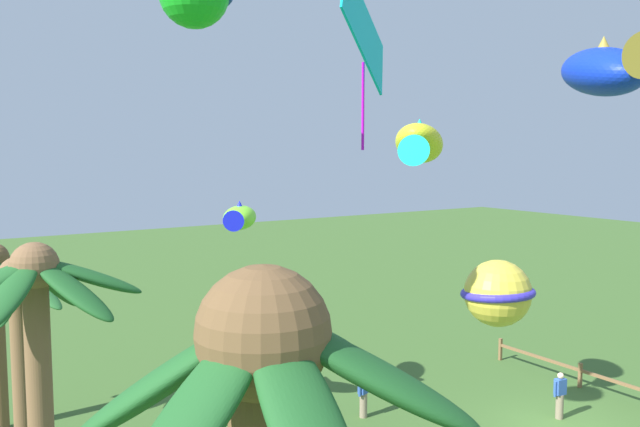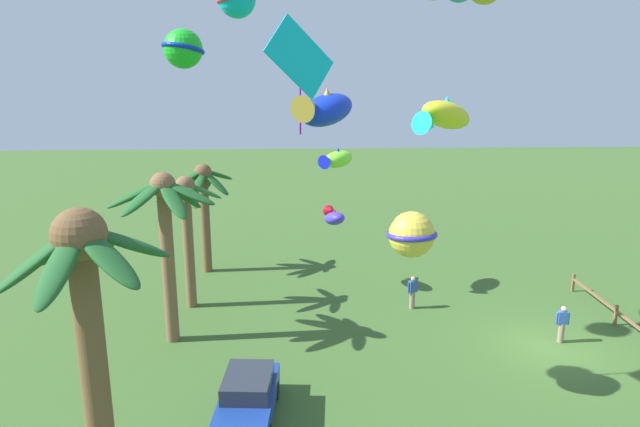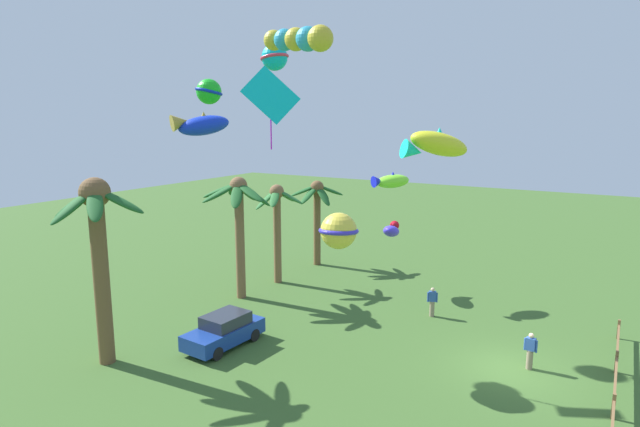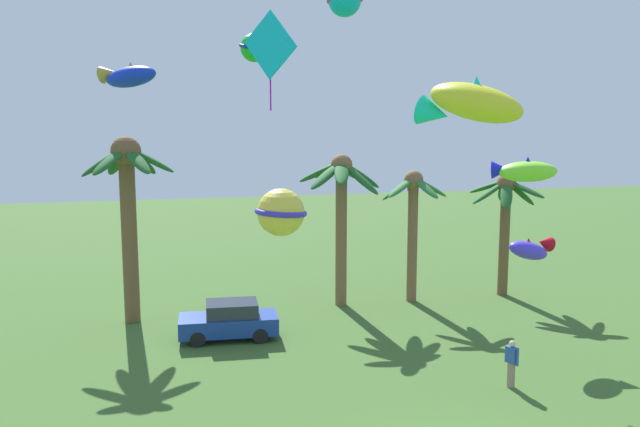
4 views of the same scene
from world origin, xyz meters
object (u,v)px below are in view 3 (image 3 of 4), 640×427
(kite_ball_4, at_px, (275,57))
(spectator_1, at_px, (432,302))
(palm_tree_0, at_px, (98,234))
(kite_ball_1, at_px, (209,92))
(kite_fish_5, at_px, (435,145))
(kite_tube_2, at_px, (299,39))
(kite_fish_8, at_px, (392,230))
(palm_tree_2, at_px, (317,204))
(palm_tree_1, at_px, (277,213))
(kite_diamond_0, at_px, (270,96))
(kite_fish_3, at_px, (391,181))
(spectator_0, at_px, (530,351))
(parked_car_0, at_px, (224,330))
(palm_tree_3, at_px, (239,208))
(kite_ball_6, at_px, (339,231))
(kite_fish_7, at_px, (201,125))

(kite_ball_4, bearing_deg, spectator_1, -64.19)
(palm_tree_0, bearing_deg, kite_ball_1, -16.77)
(kite_ball_1, xyz_separation_m, kite_fish_5, (4.97, -9.28, -2.42))
(kite_ball_1, distance_m, kite_tube_2, 7.70)
(kite_ball_4, distance_m, kite_fish_8, 12.15)
(palm_tree_2, bearing_deg, kite_ball_1, -172.37)
(kite_ball_1, xyz_separation_m, kite_fish_8, (9.77, -5.22, -7.82))
(palm_tree_1, bearing_deg, spectator_1, -93.87)
(palm_tree_1, relative_size, kite_diamond_0, 1.76)
(kite_ball_4, bearing_deg, kite_fish_3, -34.18)
(spectator_0, xyz_separation_m, kite_fish_8, (6.44, 9.04, 2.99))
(parked_car_0, bearing_deg, kite_ball_4, 4.29)
(palm_tree_3, height_order, kite_tube_2, kite_tube_2)
(kite_ball_4, xyz_separation_m, kite_fish_5, (1.55, -7.95, -4.21))
(palm_tree_1, height_order, kite_ball_1, kite_ball_1)
(kite_fish_3, bearing_deg, kite_ball_4, 145.82)
(spectator_1, distance_m, kite_fish_5, 8.65)
(kite_ball_6, bearing_deg, spectator_0, -63.36)
(kite_fish_3, bearing_deg, palm_tree_2, 64.55)
(palm_tree_0, bearing_deg, spectator_1, -40.14)
(palm_tree_1, height_order, spectator_0, palm_tree_1)
(palm_tree_3, relative_size, kite_ball_1, 3.94)
(palm_tree_2, bearing_deg, kite_ball_4, -161.79)
(palm_tree_0, bearing_deg, parked_car_0, -40.48)
(palm_tree_2, xyz_separation_m, kite_ball_4, (-9.17, -3.02, 8.97))
(spectator_1, relative_size, kite_fish_7, 0.72)
(kite_diamond_0, height_order, kite_fish_7, kite_diamond_0)
(palm_tree_0, distance_m, kite_ball_1, 8.09)
(kite_ball_1, height_order, kite_fish_5, kite_ball_1)
(parked_car_0, xyz_separation_m, kite_tube_2, (-1.60, -5.24, 12.32))
(palm_tree_3, bearing_deg, kite_tube_2, -129.36)
(kite_tube_2, relative_size, kite_fish_5, 0.97)
(palm_tree_2, relative_size, kite_ball_6, 2.96)
(palm_tree_2, xyz_separation_m, kite_fish_8, (-2.83, -6.91, -0.64))
(kite_tube_2, relative_size, kite_fish_7, 1.43)
(kite_diamond_0, height_order, kite_fish_8, kite_diamond_0)
(kite_diamond_0, relative_size, kite_ball_4, 2.44)
(palm_tree_2, distance_m, kite_ball_4, 13.18)
(kite_fish_3, bearing_deg, kite_diamond_0, 168.84)
(palm_tree_2, xyz_separation_m, kite_diamond_0, (-12.56, -5.17, 6.89))
(kite_diamond_0, relative_size, kite_fish_5, 1.11)
(kite_ball_6, xyz_separation_m, kite_fish_8, (10.06, 1.83, -2.03))
(kite_ball_1, height_order, kite_tube_2, kite_tube_2)
(kite_ball_6, bearing_deg, palm_tree_3, 63.23)
(spectator_0, relative_size, spectator_1, 1.00)
(kite_ball_1, bearing_deg, kite_fish_8, -28.13)
(spectator_0, height_order, kite_fish_5, kite_fish_5)
(palm_tree_0, height_order, kite_ball_1, kite_ball_1)
(palm_tree_0, xyz_separation_m, spectator_0, (8.59, -15.85, -4.87))
(palm_tree_1, bearing_deg, parked_car_0, -159.66)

